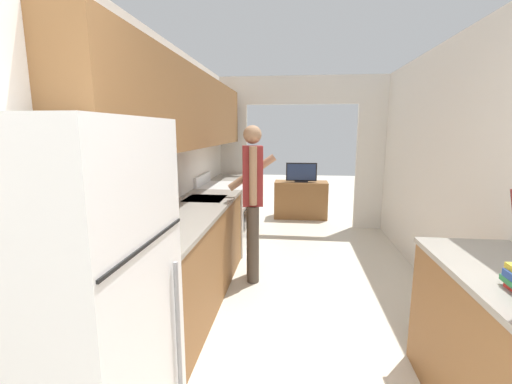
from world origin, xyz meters
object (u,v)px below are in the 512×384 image
at_px(refrigerator, 69,326).
at_px(person, 253,199).
at_px(tv_cabinet, 301,200).
at_px(television, 301,173).
at_px(range_oven, 224,217).

bearing_deg(refrigerator, person, 79.00).
height_order(person, tv_cabinet, person).
bearing_deg(tv_cabinet, person, -101.40).
distance_m(refrigerator, tv_cabinet, 5.30).
xyz_separation_m(person, television, (0.56, 2.75, -0.04)).
xyz_separation_m(tv_cabinet, television, (0.00, -0.04, 0.52)).
bearing_deg(person, television, -21.25).
bearing_deg(television, range_oven, -120.69).
xyz_separation_m(refrigerator, person, (0.46, 2.38, 0.07)).
distance_m(refrigerator, person, 2.43).
distance_m(range_oven, television, 2.15).
relative_size(refrigerator, range_oven, 1.61).
distance_m(person, television, 2.81).
height_order(range_oven, person, person).
relative_size(person, television, 2.99).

